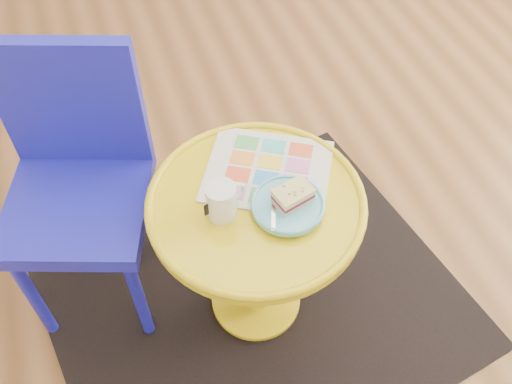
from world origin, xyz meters
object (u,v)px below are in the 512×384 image
object	(u,v)px
newspaper	(268,171)
mug	(222,200)
side_table	(256,235)
chair	(78,175)
plate	(288,205)

from	to	relation	value
newspaper	mug	xyz separation A→B (m)	(-0.16, -0.09, 0.05)
side_table	newspaper	bearing A→B (deg)	53.18
side_table	mug	bearing A→B (deg)	-175.68
chair	mug	xyz separation A→B (m)	(0.34, -0.29, 0.09)
mug	side_table	bearing A→B (deg)	-12.99
side_table	chair	distance (m)	0.53
side_table	chair	size ratio (longest dim) A/B	0.65
side_table	plate	bearing A→B (deg)	-37.91
mug	plate	xyz separation A→B (m)	(0.16, -0.05, -0.04)
side_table	mug	size ratio (longest dim) A/B	5.27
newspaper	mug	world-z (taller)	mug
chair	plate	size ratio (longest dim) A/B	4.69
mug	newspaper	bearing A→B (deg)	13.47
newspaper	plate	xyz separation A→B (m)	(0.00, -0.14, 0.02)
mug	chair	bearing A→B (deg)	122.24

